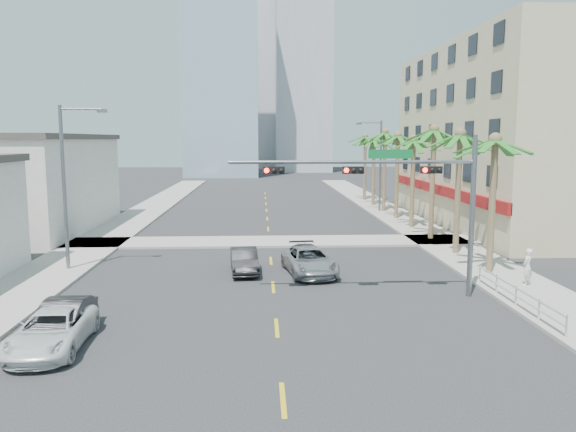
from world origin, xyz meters
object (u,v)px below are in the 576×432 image
object	(u,v)px
car_parked_mid	(63,320)
car_lane_right	(307,257)
traffic_signal_mast	(403,187)
car_lane_left	(244,261)
pedestrian	(527,267)
car_parked_far	(52,331)
car_lane_center	(309,261)

from	to	relation	value
car_parked_mid	car_lane_right	size ratio (longest dim) A/B	0.99
traffic_signal_mast	car_parked_mid	bearing A→B (deg)	-160.93
car_lane_left	pedestrian	distance (m)	14.38
car_parked_far	car_lane_left	size ratio (longest dim) A/B	1.19
traffic_signal_mast	car_lane_left	bearing A→B (deg)	144.52
pedestrian	car_lane_left	bearing A→B (deg)	-59.97
traffic_signal_mast	pedestrian	distance (m)	7.82
car_parked_far	pedestrian	world-z (taller)	pedestrian
car_lane_left	car_lane_center	world-z (taller)	car_lane_center
pedestrian	car_lane_right	bearing A→B (deg)	-69.40
car_lane_left	pedestrian	bearing A→B (deg)	-20.35
car_parked_far	traffic_signal_mast	bearing A→B (deg)	21.37
car_lane_center	car_lane_right	xyz separation A→B (m)	(0.00, 1.47, -0.09)
car_lane_center	pedestrian	xyz separation A→B (m)	(10.36, -3.34, 0.34)
car_parked_mid	car_lane_left	xyz separation A→B (m)	(6.30, 9.89, -0.03)
traffic_signal_mast	car_lane_left	size ratio (longest dim) A/B	2.76
car_lane_left	car_lane_center	distance (m)	3.54
car_parked_mid	pedestrian	world-z (taller)	pedestrian
car_parked_mid	car_lane_center	xyz separation A→B (m)	(9.80, 9.39, 0.02)
traffic_signal_mast	car_parked_far	world-z (taller)	traffic_signal_mast
car_lane_left	pedestrian	size ratio (longest dim) A/B	2.23
car_lane_right	pedestrian	bearing A→B (deg)	-30.14
car_parked_far	car_lane_center	xyz separation A→B (m)	(9.80, 10.47, 0.04)
traffic_signal_mast	car_parked_far	distance (m)	15.40
car_parked_mid	car_lane_left	bearing A→B (deg)	56.55
pedestrian	car_parked_mid	bearing A→B (deg)	-27.78
traffic_signal_mast	car_parked_far	size ratio (longest dim) A/B	2.32
pedestrian	car_parked_far	bearing A→B (deg)	-25.01
car_lane_left	car_lane_center	bearing A→B (deg)	-12.99
car_lane_left	pedestrian	world-z (taller)	pedestrian
car_parked_mid	car_parked_far	xyz separation A→B (m)	(0.00, -1.08, -0.03)
car_parked_mid	pedestrian	bearing A→B (deg)	15.76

